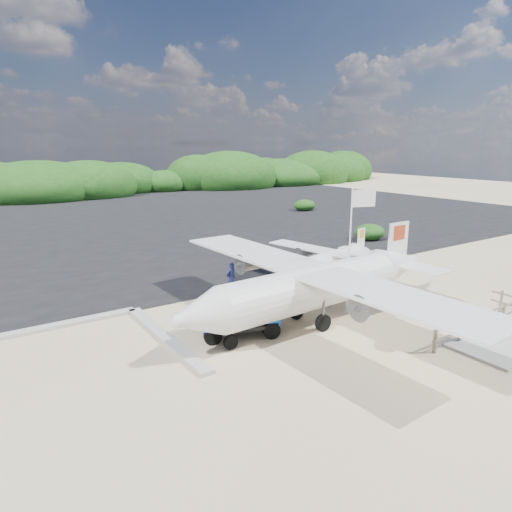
{
  "coord_description": "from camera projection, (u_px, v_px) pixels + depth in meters",
  "views": [
    {
      "loc": [
        -10.64,
        -13.88,
        7.29
      ],
      "look_at": [
        0.89,
        3.28,
        2.17
      ],
      "focal_mm": 32.0,
      "sensor_mm": 36.0,
      "label": 1
    }
  ],
  "objects": [
    {
      "name": "lagoon",
      "position": [
        37.0,
        371.0,
        15.03
      ],
      "size": [
        9.0,
        7.0,
        0.4
      ],
      "primitive_type": null,
      "color": "#B2B2B2",
      "rests_on": "ground"
    },
    {
      "name": "fence",
      "position": [
        481.0,
        334.0,
        17.91
      ],
      "size": [
        6.4,
        2.0,
        1.1
      ],
      "primitive_type": null,
      "color": "#B2B2B2",
      "rests_on": "ground"
    },
    {
      "name": "signboard",
      "position": [
        287.0,
        323.0,
        19.03
      ],
      "size": [
        1.49,
        0.32,
        1.22
      ],
      "primitive_type": null,
      "rotation": [
        0.0,
        0.0,
        0.12
      ],
      "color": "#4E1816",
      "rests_on": "ground"
    },
    {
      "name": "walkway_pad",
      "position": [
        499.0,
        346.0,
        16.84
      ],
      "size": [
        3.5,
        2.5,
        0.1
      ],
      "primitive_type": null,
      "color": "#B2B2B2",
      "rests_on": "ground"
    },
    {
      "name": "crew_b",
      "position": [
        284.0,
        273.0,
        22.87
      ],
      "size": [
        1.06,
        0.91,
        1.91
      ],
      "primitive_type": "imported",
      "rotation": [
        0.0,
        0.0,
        2.92
      ],
      "color": "#151C4F",
      "rests_on": "ground"
    },
    {
      "name": "asphalt_apron",
      "position": [
        90.0,
        223.0,
        42.86
      ],
      "size": [
        90.0,
        50.0,
        0.04
      ],
      "primitive_type": null,
      "color": "#B2B2B2",
      "rests_on": "ground"
    },
    {
      "name": "flagpole",
      "position": [
        346.0,
        311.0,
        20.32
      ],
      "size": [
        1.19,
        0.78,
        5.49
      ],
      "primitive_type": null,
      "rotation": [
        0.0,
        0.0,
        -0.33
      ],
      "color": "white",
      "rests_on": "ground"
    },
    {
      "name": "crew_c",
      "position": [
        330.0,
        289.0,
        20.97
      ],
      "size": [
        0.93,
        0.49,
        1.51
      ],
      "primitive_type": "imported",
      "rotation": [
        0.0,
        0.0,
        3.28
      ],
      "color": "#151C4F",
      "rests_on": "ground"
    },
    {
      "name": "ground",
      "position": [
        282.0,
        326.0,
        18.69
      ],
      "size": [
        160.0,
        160.0,
        0.0
      ],
      "primitive_type": "plane",
      "color": "beige"
    },
    {
      "name": "vegetation_band",
      "position": [
        42.0,
        197.0,
        63.01
      ],
      "size": [
        124.0,
        8.0,
        4.4
      ],
      "primitive_type": null,
      "color": "#B2B2B2",
      "rests_on": "ground"
    },
    {
      "name": "aircraft_large",
      "position": [
        235.0,
        219.0,
        44.83
      ],
      "size": [
        16.43,
        16.43,
        4.74
      ],
      "primitive_type": null,
      "rotation": [
        0.0,
        0.0,
        3.18
      ],
      "color": "#B2B2B2",
      "rests_on": "ground"
    },
    {
      "name": "baggage_cart",
      "position": [
        239.0,
        335.0,
        17.84
      ],
      "size": [
        3.61,
        2.79,
        1.59
      ],
      "primitive_type": null,
      "rotation": [
        0.0,
        0.0,
        -0.35
      ],
      "color": "blue",
      "rests_on": "ground"
    },
    {
      "name": "crew_a",
      "position": [
        231.0,
        279.0,
        22.46
      ],
      "size": [
        0.67,
        0.53,
        1.61
      ],
      "primitive_type": "imported",
      "rotation": [
        0.0,
        0.0,
        3.41
      ],
      "color": "#151C4F",
      "rests_on": "ground"
    }
  ]
}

